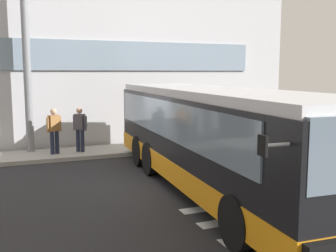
% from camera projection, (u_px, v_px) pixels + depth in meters
% --- Properties ---
extents(ground_plane, '(80.00, 90.00, 0.02)m').
position_uv_depth(ground_plane, '(154.00, 184.00, 11.26)').
color(ground_plane, '#232326').
rests_on(ground_plane, ground).
extents(bay_paint_stripes, '(4.40, 3.96, 0.01)m').
position_uv_depth(bay_paint_stripes, '(316.00, 226.00, 8.13)').
color(bay_paint_stripes, silver).
rests_on(bay_paint_stripes, ground).
extents(terminal_building, '(19.28, 13.80, 7.06)m').
position_uv_depth(terminal_building, '(67.00, 65.00, 21.15)').
color(terminal_building, '#B7B7BC').
rests_on(terminal_building, ground).
extents(boarding_curb, '(21.48, 2.00, 0.15)m').
position_uv_depth(boarding_curb, '(112.00, 151.00, 15.66)').
color(boarding_curb, '#9E9B93').
rests_on(boarding_curb, ground).
extents(entry_support_column, '(0.28, 0.28, 6.14)m').
position_uv_depth(entry_support_column, '(27.00, 70.00, 14.68)').
color(entry_support_column, slate).
rests_on(entry_support_column, boarding_curb).
extents(bus_main_foreground, '(3.59, 11.13, 2.70)m').
position_uv_depth(bus_main_foreground, '(215.00, 141.00, 10.50)').
color(bus_main_foreground, black).
rests_on(bus_main_foreground, ground).
extents(passenger_near_column, '(0.54, 0.36, 1.68)m').
position_uv_depth(passenger_near_column, '(54.00, 129.00, 14.54)').
color(passenger_near_column, '#1E2338').
rests_on(passenger_near_column, boarding_curb).
extents(passenger_by_doorway, '(0.51, 0.51, 1.68)m').
position_uv_depth(passenger_by_doorway, '(80.00, 126.00, 14.97)').
color(passenger_by_doorway, '#1E2338').
rests_on(passenger_by_doorway, boarding_curb).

